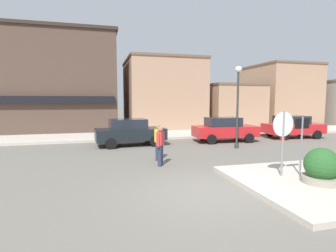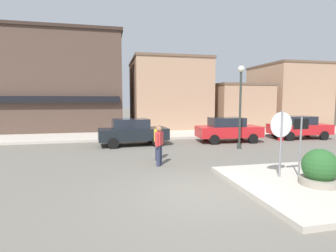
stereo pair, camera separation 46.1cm
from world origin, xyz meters
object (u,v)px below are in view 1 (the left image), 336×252
(parked_car_second, at_px, (224,129))
(pedestrian_crossing_far, at_px, (160,145))
(planter, at_px, (321,170))
(pedestrian_crossing_near, at_px, (158,141))
(parked_car_nearest, at_px, (130,132))
(parked_car_third, at_px, (293,126))
(stop_sign, at_px, (283,135))
(one_way_sign, at_px, (301,140))
(lamp_post, at_px, (238,94))

(parked_car_second, relative_size, pedestrian_crossing_far, 2.53)
(planter, height_order, pedestrian_crossing_near, pedestrian_crossing_near)
(parked_car_nearest, xyz_separation_m, parked_car_third, (11.43, 0.19, 0.00))
(stop_sign, distance_m, parked_car_third, 11.02)
(pedestrian_crossing_far, bearing_deg, parked_car_second, 43.10)
(stop_sign, bearing_deg, parked_car_third, 48.12)
(parked_car_second, bearing_deg, pedestrian_crossing_far, -136.90)
(one_way_sign, relative_size, planter, 1.71)
(one_way_sign, bearing_deg, parked_car_third, 51.10)
(planter, bearing_deg, pedestrian_crossing_near, 129.35)
(stop_sign, bearing_deg, pedestrian_crossing_near, 130.64)
(stop_sign, xyz_separation_m, planter, (0.64, -0.96, -0.96))
(stop_sign, relative_size, planter, 1.88)
(parked_car_second, relative_size, parked_car_third, 0.99)
(planter, distance_m, parked_car_third, 11.34)
(planter, xyz_separation_m, pedestrian_crossing_near, (-3.98, 4.85, 0.31))
(pedestrian_crossing_far, bearing_deg, lamp_post, 28.88)
(planter, height_order, parked_car_second, parked_car_second)
(parked_car_nearest, bearing_deg, one_way_sign, -59.45)
(pedestrian_crossing_near, xyz_separation_m, pedestrian_crossing_far, (-0.12, -1.02, 0.00))
(lamp_post, xyz_separation_m, parked_car_third, (5.82, 2.57, -2.15))
(one_way_sign, bearing_deg, planter, -92.25)
(parked_car_third, bearing_deg, parked_car_second, -177.16)
(one_way_sign, bearing_deg, stop_sign, 173.74)
(parked_car_nearest, xyz_separation_m, pedestrian_crossing_near, (0.75, -4.11, 0.06))
(parked_car_second, height_order, parked_car_third, same)
(stop_sign, xyz_separation_m, pedestrian_crossing_far, (-3.45, 2.87, -0.65))
(planter, bearing_deg, parked_car_nearest, 117.82)
(one_way_sign, bearing_deg, lamp_post, 81.57)
(pedestrian_crossing_near, bearing_deg, pedestrian_crossing_far, -96.53)
(one_way_sign, relative_size, parked_car_third, 0.51)
(parked_car_nearest, height_order, pedestrian_crossing_near, pedestrian_crossing_near)
(stop_sign, xyz_separation_m, one_way_sign, (0.68, -0.07, -0.19))
(planter, bearing_deg, parked_car_second, 81.67)
(parked_car_nearest, relative_size, parked_car_second, 1.01)
(parked_car_second, bearing_deg, parked_car_nearest, 179.26)
(pedestrian_crossing_near, bearing_deg, parked_car_second, 37.35)
(pedestrian_crossing_near, distance_m, pedestrian_crossing_far, 1.03)
(stop_sign, bearing_deg, parked_car_nearest, 117.07)
(pedestrian_crossing_near, bearing_deg, planter, -50.65)
(parked_car_second, bearing_deg, lamp_post, -100.42)
(stop_sign, distance_m, pedestrian_crossing_far, 4.54)
(planter, xyz_separation_m, parked_car_third, (6.70, 9.15, 0.25))
(lamp_post, height_order, parked_car_third, lamp_post)
(parked_car_third, height_order, pedestrian_crossing_far, pedestrian_crossing_far)
(planter, distance_m, parked_car_second, 8.98)
(parked_car_second, height_order, pedestrian_crossing_far, pedestrian_crossing_far)
(parked_car_third, bearing_deg, one_way_sign, -128.90)
(parked_car_nearest, relative_size, parked_car_third, 1.00)
(parked_car_nearest, height_order, pedestrian_crossing_far, pedestrian_crossing_far)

